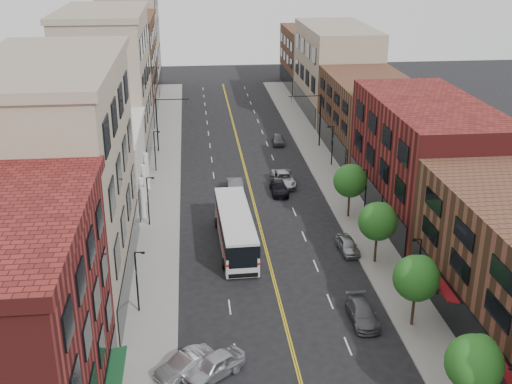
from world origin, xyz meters
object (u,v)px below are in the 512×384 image
object	(u,v)px
car_angle_a	(213,366)
car_parked_far	(348,245)
car_lane_a	(279,188)
car_lane_b	(283,179)
city_bus	(235,227)
car_lane_c	(278,139)
car_lane_behind	(235,185)
car_parked_mid	(362,313)
car_angle_b	(186,364)

from	to	relation	value
car_angle_a	car_parked_far	xyz separation A→B (m)	(13.00, 16.76, -0.11)
car_parked_far	car_lane_a	world-z (taller)	car_parked_far
car_lane_b	car_angle_a	bearing A→B (deg)	-105.84
city_bus	car_lane_c	distance (m)	32.25
car_lane_c	city_bus	bearing A→B (deg)	-100.90
car_lane_b	car_lane_behind	bearing A→B (deg)	-163.60
car_lane_a	car_lane_b	world-z (taller)	car_lane_b
car_angle_a	car_lane_a	xyz separation A→B (m)	(8.70, 31.70, -0.13)
car_parked_far	car_parked_mid	bearing A→B (deg)	-101.33
car_angle_a	car_angle_b	world-z (taller)	car_angle_a
car_lane_behind	city_bus	bearing A→B (deg)	86.34
car_parked_far	car_lane_b	size ratio (longest dim) A/B	0.72
car_lane_a	car_lane_c	distance (m)	18.54
car_parked_mid	car_lane_a	xyz separation A→B (m)	(-2.70, 26.32, -0.02)
car_lane_b	car_angle_b	bearing A→B (deg)	-108.82
car_angle_a	car_angle_b	distance (m)	1.86
car_parked_mid	car_angle_a	bearing A→B (deg)	-154.39
car_angle_b	car_lane_behind	distance (m)	32.65
car_parked_mid	car_lane_c	bearing A→B (deg)	90.71
car_angle_a	car_lane_a	size ratio (longest dim) A/B	1.01
car_lane_b	car_parked_mid	bearing A→B (deg)	-86.67
city_bus	car_parked_mid	xyz separation A→B (m)	(8.56, -13.55, -1.30)
car_angle_b	car_parked_far	world-z (taller)	car_angle_b
car_angle_a	car_lane_c	xyz separation A→B (m)	(11.10, 50.09, -0.09)
car_angle_b	car_parked_far	bearing A→B (deg)	100.75
city_bus	car_parked_far	distance (m)	10.47
city_bus	car_parked_mid	world-z (taller)	city_bus
car_lane_b	city_bus	bearing A→B (deg)	-113.89
car_angle_a	car_lane_b	distance (m)	35.66
car_angle_b	car_lane_behind	bearing A→B (deg)	133.08
car_lane_behind	car_lane_b	bearing A→B (deg)	-163.03
car_angle_b	car_parked_far	distance (m)	22.03
city_bus	car_angle_b	distance (m)	19.11
car_parked_far	car_lane_a	bearing A→B (deg)	102.72
car_lane_behind	car_lane_b	world-z (taller)	car_lane_behind
car_angle_b	car_lane_c	distance (m)	51.29
city_bus	car_lane_b	size ratio (longest dim) A/B	2.44
car_angle_a	car_lane_c	world-z (taller)	car_angle_a
car_lane_behind	car_lane_a	size ratio (longest dim) A/B	1.08
car_angle_a	car_lane_behind	xyz separation A→B (m)	(3.80, 32.61, 0.02)
city_bus	car_parked_mid	bearing A→B (deg)	-59.24
car_angle_a	car_parked_far	size ratio (longest dim) A/B	1.17
car_angle_a	car_parked_far	distance (m)	21.21
car_angle_b	car_lane_c	bearing A→B (deg)	128.39
car_lane_behind	car_lane_a	xyz separation A→B (m)	(4.90, -0.91, -0.15)
car_angle_a	car_lane_b	world-z (taller)	car_angle_a
car_angle_b	car_parked_mid	distance (m)	14.09
car_angle_b	car_lane_a	world-z (taller)	car_angle_b
car_parked_far	car_lane_c	world-z (taller)	car_lane_c
car_parked_mid	car_lane_behind	size ratio (longest dim) A/B	0.95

